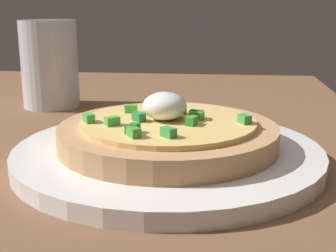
# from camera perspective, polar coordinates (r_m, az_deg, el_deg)

# --- Properties ---
(dining_table) EXTENTS (1.18, 0.71, 0.03)m
(dining_table) POSITION_cam_1_polar(r_m,az_deg,el_deg) (0.47, -13.45, -6.24)
(dining_table) COLOR brown
(dining_table) RESTS_ON ground
(plate) EXTENTS (0.30, 0.30, 0.02)m
(plate) POSITION_cam_1_polar(r_m,az_deg,el_deg) (0.45, 0.00, -3.39)
(plate) COLOR white
(plate) RESTS_ON dining_table
(pizza) EXTENTS (0.21, 0.21, 0.05)m
(pizza) POSITION_cam_1_polar(r_m,az_deg,el_deg) (0.45, -0.03, -0.81)
(pizza) COLOR tan
(pizza) RESTS_ON plate
(cup_near) EXTENTS (0.08, 0.08, 0.13)m
(cup_near) POSITION_cam_1_polar(r_m,az_deg,el_deg) (0.71, -14.21, 7.05)
(cup_near) COLOR silver
(cup_near) RESTS_ON dining_table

